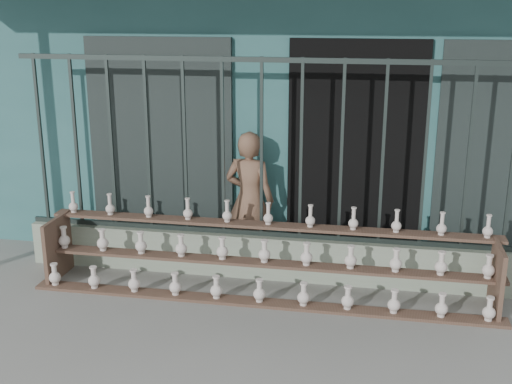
# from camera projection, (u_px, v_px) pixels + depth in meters

# --- Properties ---
(ground) EXTENTS (60.00, 60.00, 0.00)m
(ground) POSITION_uv_depth(u_px,v_px,m) (235.00, 337.00, 5.46)
(ground) COLOR slate
(workshop_building) EXTENTS (7.40, 6.60, 3.21)m
(workshop_building) POSITION_uv_depth(u_px,v_px,m) (298.00, 86.00, 8.99)
(workshop_building) COLOR #2E6161
(workshop_building) RESTS_ON ground
(parapet_wall) EXTENTS (5.00, 0.20, 0.45)m
(parapet_wall) POSITION_uv_depth(u_px,v_px,m) (261.00, 256.00, 6.62)
(parapet_wall) COLOR #909F88
(parapet_wall) RESTS_ON ground
(security_fence) EXTENTS (5.00, 0.04, 1.80)m
(security_fence) POSITION_uv_depth(u_px,v_px,m) (262.00, 150.00, 6.31)
(security_fence) COLOR #283330
(security_fence) RESTS_ON parapet_wall
(shelf_rack) EXTENTS (4.50, 0.68, 0.85)m
(shelf_rack) POSITION_uv_depth(u_px,v_px,m) (264.00, 260.00, 6.18)
(shelf_rack) COLOR brown
(shelf_rack) RESTS_ON ground
(elderly_woman) EXTENTS (0.59, 0.45, 1.47)m
(elderly_woman) POSITION_uv_depth(u_px,v_px,m) (250.00, 200.00, 6.78)
(elderly_woman) COLOR brown
(elderly_woman) RESTS_ON ground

